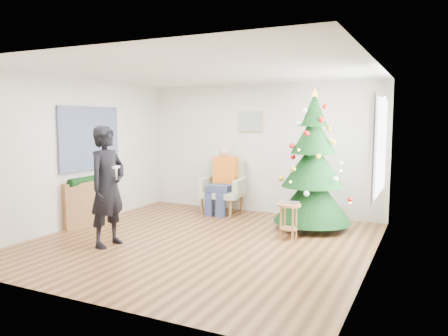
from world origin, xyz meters
The scene contains 19 objects.
floor centered at (0.00, 0.00, 0.00)m, with size 5.00×5.00×0.00m, color brown.
ceiling centered at (0.00, 0.00, 2.60)m, with size 5.00×5.00×0.00m, color white.
wall_back centered at (0.00, 2.50, 1.30)m, with size 5.00×5.00×0.00m, color silver.
wall_front centered at (0.00, -2.50, 1.30)m, with size 5.00×5.00×0.00m, color silver.
wall_left centered at (-2.50, 0.00, 1.30)m, with size 5.00×5.00×0.00m, color silver.
wall_right centered at (2.50, 0.00, 1.30)m, with size 5.00×5.00×0.00m, color silver.
window_panel centered at (2.47, 1.00, 1.50)m, with size 0.04×1.30×1.40m, color white.
curtains centered at (2.44, 1.00, 1.50)m, with size 0.05×1.75×1.50m.
christmas_tree centered at (1.33, 1.57, 1.09)m, with size 1.34×1.34×2.42m.
stool centered at (1.16, 0.75, 0.29)m, with size 0.38×0.38×0.57m.
laptop centered at (1.16, 0.75, 0.59)m, with size 0.31×0.20×0.02m, color silver.
armchair centered at (-0.62, 2.07, 0.39)m, with size 0.90×0.83×1.04m.
seated_person centered at (-0.62, 2.01, 0.71)m, with size 0.49×0.69×1.36m.
standing_man centered at (-1.16, -0.77, 0.90)m, with size 0.66×0.43×1.80m, color black.
game_controller centered at (-0.97, -0.80, 1.20)m, with size 0.04×0.13×0.04m, color white.
console centered at (-2.33, 0.09, 0.40)m, with size 0.30×1.00×0.80m, color brown.
garland centered at (-2.33, 0.09, 0.82)m, with size 0.14×0.14×0.90m, color black.
tapestry centered at (-2.46, 0.30, 1.55)m, with size 0.03×1.50×1.15m, color black.
framed_picture centered at (-0.20, 2.46, 1.85)m, with size 0.52×0.05×0.42m.
Camera 1 is at (3.18, -5.79, 1.89)m, focal length 35.00 mm.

